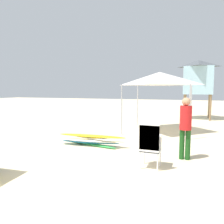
# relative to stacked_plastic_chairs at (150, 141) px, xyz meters

# --- Properties ---
(ground) EXTENTS (80.00, 80.00, 0.00)m
(ground) POSITION_rel_stacked_plastic_chairs_xyz_m (-1.18, -1.78, -0.70)
(ground) COLOR beige
(stacked_plastic_chairs) EXTENTS (0.48, 0.48, 1.20)m
(stacked_plastic_chairs) POSITION_rel_stacked_plastic_chairs_xyz_m (0.00, 0.00, 0.00)
(stacked_plastic_chairs) COLOR silver
(stacked_plastic_chairs) RESTS_ON ground
(surfboard_pile) EXTENTS (2.62, 0.82, 0.40)m
(surfboard_pile) POSITION_rel_stacked_plastic_chairs_xyz_m (-2.39, 1.52, -0.49)
(surfboard_pile) COLOR green
(surfboard_pile) RESTS_ON ground
(lifeguard_near_left) EXTENTS (0.32, 0.32, 1.75)m
(lifeguard_near_left) POSITION_rel_stacked_plastic_chairs_xyz_m (0.77, 1.09, 0.31)
(lifeguard_near_left) COLOR #194C19
(lifeguard_near_left) RESTS_ON ground
(popup_canopy) EXTENTS (2.84, 2.84, 2.78)m
(popup_canopy) POSITION_rel_stacked_plastic_chairs_xyz_m (-0.58, 5.11, 1.77)
(popup_canopy) COLOR #B2B2B7
(popup_canopy) RESTS_ON ground
(lifeguard_tower) EXTENTS (1.98, 1.98, 3.91)m
(lifeguard_tower) POSITION_rel_stacked_plastic_chairs_xyz_m (1.12, 10.52, 2.10)
(lifeguard_tower) COLOR olive
(lifeguard_tower) RESTS_ON ground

